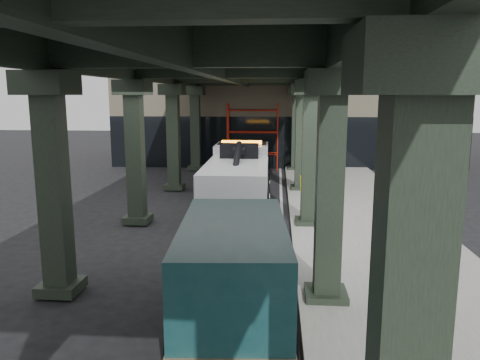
% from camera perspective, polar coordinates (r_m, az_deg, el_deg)
% --- Properties ---
extents(ground, '(90.00, 90.00, 0.00)m').
position_cam_1_polar(ground, '(14.52, -1.57, -7.74)').
color(ground, black).
rests_on(ground, ground).
extents(sidewalk, '(5.00, 40.00, 0.15)m').
position_cam_1_polar(sidewalk, '(16.61, 14.90, -5.49)').
color(sidewalk, gray).
rests_on(sidewalk, ground).
extents(lane_stripe, '(0.12, 38.00, 0.01)m').
position_cam_1_polar(lane_stripe, '(16.36, 5.15, -5.67)').
color(lane_stripe, silver).
rests_on(lane_stripe, ground).
extents(viaduct, '(7.40, 32.00, 6.40)m').
position_cam_1_polar(viaduct, '(15.87, -2.35, 13.78)').
color(viaduct, black).
rests_on(viaduct, ground).
extents(building, '(22.00, 10.00, 8.00)m').
position_cam_1_polar(building, '(33.73, 5.51, 9.42)').
color(building, '#C6B793').
rests_on(building, ground).
extents(scaffolding, '(3.08, 0.88, 4.00)m').
position_cam_1_polar(scaffolding, '(28.51, 1.57, 5.50)').
color(scaffolding, '#AE1D0D').
rests_on(scaffolding, ground).
extents(tow_truck, '(2.58, 8.24, 2.68)m').
position_cam_1_polar(tow_truck, '(18.80, -0.14, 0.54)').
color(tow_truck, black).
rests_on(tow_truck, ground).
extents(towed_van, '(2.45, 5.43, 2.15)m').
position_cam_1_polar(towed_van, '(9.32, -0.76, -10.71)').
color(towed_van, '#10383B').
rests_on(towed_van, ground).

